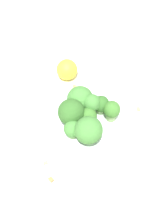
# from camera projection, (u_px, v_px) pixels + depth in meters

# --- Properties ---
(ground_plane) EXTENTS (3.00, 3.00, 0.00)m
(ground_plane) POSITION_uv_depth(u_px,v_px,m) (84.00, 132.00, 0.64)
(ground_plane) COLOR silver
(bowl) EXTENTS (0.16, 0.16, 0.04)m
(bowl) POSITION_uv_depth(u_px,v_px,m) (84.00, 127.00, 0.62)
(bowl) COLOR silver
(bowl) RESTS_ON ground_plane
(broccoli_floret_0) EXTENTS (0.03, 0.03, 0.04)m
(broccoli_floret_0) POSITION_uv_depth(u_px,v_px,m) (73.00, 129.00, 0.57)
(broccoli_floret_0) COLOR #7A9E5B
(broccoli_floret_0) RESTS_ON bowl
(broccoli_floret_1) EXTENTS (0.05, 0.05, 0.05)m
(broccoli_floret_1) POSITION_uv_depth(u_px,v_px,m) (80.00, 99.00, 0.60)
(broccoli_floret_1) COLOR #7A9E5B
(broccoli_floret_1) RESTS_ON bowl
(broccoli_floret_2) EXTENTS (0.03, 0.03, 0.05)m
(broccoli_floret_2) POSITION_uv_depth(u_px,v_px,m) (112.00, 110.00, 0.59)
(broccoli_floret_2) COLOR #7A9E5B
(broccoli_floret_2) RESTS_ON bowl
(broccoli_floret_3) EXTENTS (0.03, 0.03, 0.04)m
(broccoli_floret_3) POSITION_uv_depth(u_px,v_px,m) (89.00, 116.00, 0.58)
(broccoli_floret_3) COLOR #84AD66
(broccoli_floret_3) RESTS_ON bowl
(broccoli_floret_4) EXTENTS (0.05, 0.05, 0.06)m
(broccoli_floret_4) POSITION_uv_depth(u_px,v_px,m) (71.00, 112.00, 0.58)
(broccoli_floret_4) COLOR #7A9E5B
(broccoli_floret_4) RESTS_ON bowl
(broccoli_floret_5) EXTENTS (0.05, 0.05, 0.06)m
(broccoli_floret_5) POSITION_uv_depth(u_px,v_px,m) (89.00, 130.00, 0.55)
(broccoli_floret_5) COLOR #84AD66
(broccoli_floret_5) RESTS_ON bowl
(broccoli_floret_6) EXTENTS (0.03, 0.03, 0.04)m
(broccoli_floret_6) POSITION_uv_depth(u_px,v_px,m) (101.00, 104.00, 0.60)
(broccoli_floret_6) COLOR #8EB770
(broccoli_floret_6) RESTS_ON bowl
(broccoli_floret_7) EXTENTS (0.03, 0.03, 0.05)m
(broccoli_floret_7) POSITION_uv_depth(u_px,v_px,m) (92.00, 104.00, 0.59)
(broccoli_floret_7) COLOR #84AD66
(broccoli_floret_7) RESTS_ON bowl
(pepper_shaker) EXTENTS (0.04, 0.04, 0.06)m
(pepper_shaker) POSITION_uv_depth(u_px,v_px,m) (105.00, 185.00, 0.54)
(pepper_shaker) COLOR silver
(pepper_shaker) RESTS_ON ground_plane
(lemon_wedge) EXTENTS (0.05, 0.05, 0.05)m
(lemon_wedge) POSITION_uv_depth(u_px,v_px,m) (67.00, 70.00, 0.70)
(lemon_wedge) COLOR yellow
(lemon_wedge) RESTS_ON ground_plane
(almond_crumb_0) EXTENTS (0.01, 0.01, 0.01)m
(almond_crumb_0) POSITION_uv_depth(u_px,v_px,m) (51.00, 179.00, 0.58)
(almond_crumb_0) COLOR olive
(almond_crumb_0) RESTS_ON ground_plane
(almond_crumb_1) EXTENTS (0.01, 0.01, 0.01)m
(almond_crumb_1) POSITION_uv_depth(u_px,v_px,m) (45.00, 162.00, 0.60)
(almond_crumb_1) COLOR tan
(almond_crumb_1) RESTS_ON ground_plane
(almond_crumb_2) EXTENTS (0.01, 0.01, 0.01)m
(almond_crumb_2) POSITION_uv_depth(u_px,v_px,m) (74.00, 86.00, 0.70)
(almond_crumb_2) COLOR #AD7F4C
(almond_crumb_2) RESTS_ON ground_plane
(almond_crumb_3) EXTENTS (0.01, 0.01, 0.01)m
(almond_crumb_3) POSITION_uv_depth(u_px,v_px,m) (139.00, 109.00, 0.67)
(almond_crumb_3) COLOR tan
(almond_crumb_3) RESTS_ON ground_plane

